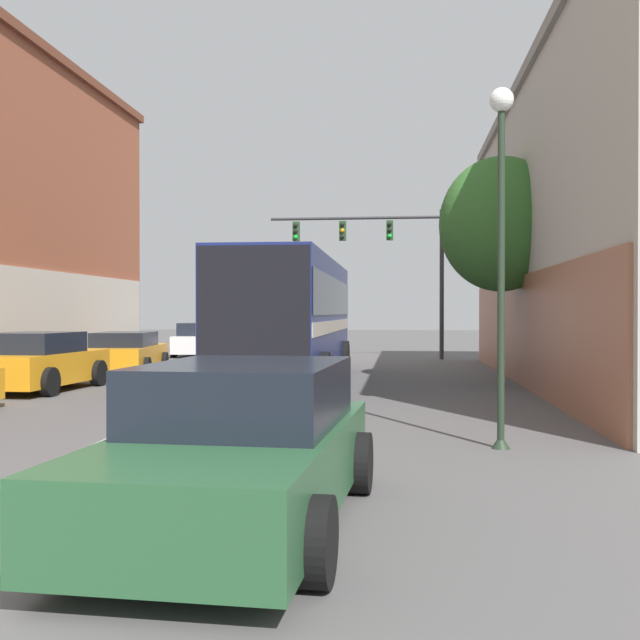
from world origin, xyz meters
name	(u,v)px	position (x,y,z in m)	size (l,w,h in m)	color
lane_center_line	(236,384)	(0.00, 15.43, 0.00)	(0.14, 42.86, 0.01)	silver
building_right_storefront	(640,225)	(10.59, 16.51, 4.20)	(6.51, 20.20, 8.17)	#B7B2A3
bus	(291,313)	(1.31, 16.43, 1.88)	(2.79, 10.70, 3.34)	navy
hatchback_foreground	(241,448)	(2.90, 2.62, 0.68)	(2.27, 4.49, 1.43)	#285633
parked_car_left_near	(126,353)	(-4.39, 19.09, 0.62)	(2.50, 4.80, 1.29)	orange
parked_car_left_mid	(203,340)	(-4.32, 28.14, 0.69)	(2.26, 4.05, 1.46)	silver
parked_car_left_far	(38,362)	(-4.45, 13.40, 0.69)	(2.22, 4.12, 1.42)	orange
traffic_signal_gantry	(383,249)	(3.60, 26.85, 4.52)	(7.14, 0.36, 6.10)	#333338
street_lamp	(501,231)	(5.72, 6.65, 3.03)	(0.34, 0.34, 5.01)	#233323
street_tree_near	(501,224)	(6.94, 16.08, 4.22)	(3.22, 2.90, 6.00)	#4C3823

